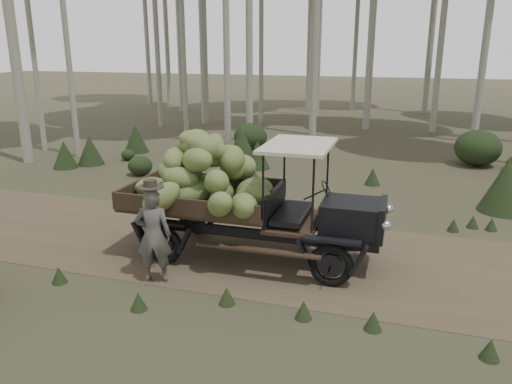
# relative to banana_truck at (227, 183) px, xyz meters

# --- Properties ---
(ground) EXTENTS (120.00, 120.00, 0.00)m
(ground) POSITION_rel_banana_truck_xyz_m (2.04, 0.37, -1.47)
(ground) COLOR #473D2B
(ground) RESTS_ON ground
(dirt_track) EXTENTS (70.00, 4.00, 0.01)m
(dirt_track) POSITION_rel_banana_truck_xyz_m (2.04, 0.37, -1.47)
(dirt_track) COLOR brown
(dirt_track) RESTS_ON ground
(banana_truck) EXTENTS (5.07, 2.53, 2.53)m
(banana_truck) POSITION_rel_banana_truck_xyz_m (0.00, 0.00, 0.00)
(banana_truck) COLOR black
(banana_truck) RESTS_ON ground
(farmer) EXTENTS (0.71, 0.58, 1.84)m
(farmer) POSITION_rel_banana_truck_xyz_m (-0.82, -1.43, -0.60)
(farmer) COLOR #4E4B48
(farmer) RESTS_ON ground
(undergrowth) EXTENTS (24.33, 21.54, 1.37)m
(undergrowth) POSITION_rel_banana_truck_xyz_m (2.29, 1.27, -0.95)
(undergrowth) COLOR #233319
(undergrowth) RESTS_ON ground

